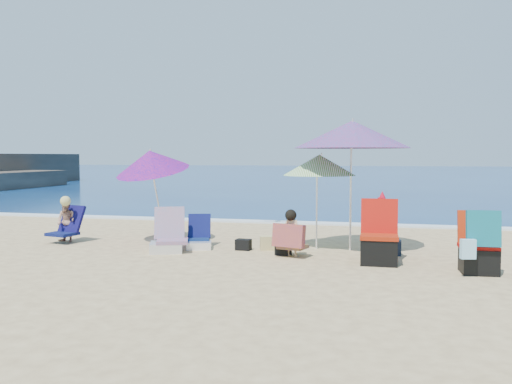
% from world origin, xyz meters
% --- Properties ---
extents(ground, '(120.00, 120.00, 0.00)m').
position_xyz_m(ground, '(0.00, 0.00, 0.00)').
color(ground, '#D8BC84').
rests_on(ground, ground).
extents(sea, '(120.00, 80.00, 0.12)m').
position_xyz_m(sea, '(0.00, 45.00, -0.05)').
color(sea, navy).
rests_on(sea, ground).
extents(foam, '(120.00, 0.50, 0.04)m').
position_xyz_m(foam, '(0.00, 5.10, 0.02)').
color(foam, white).
rests_on(foam, ground).
extents(umbrella_turquoise, '(2.43, 2.43, 2.46)m').
position_xyz_m(umbrella_turquoise, '(1.43, 1.40, 2.17)').
color(umbrella_turquoise, white).
rests_on(umbrella_turquoise, ground).
extents(umbrella_striped, '(1.37, 1.37, 1.83)m').
position_xyz_m(umbrella_striped, '(0.83, 1.43, 1.60)').
color(umbrella_striped, white).
rests_on(umbrella_striped, ground).
extents(umbrella_blue, '(1.91, 1.94, 2.04)m').
position_xyz_m(umbrella_blue, '(-2.55, 1.35, 1.67)').
color(umbrella_blue, white).
rests_on(umbrella_blue, ground).
extents(furled_umbrella, '(0.15, 0.15, 1.18)m').
position_xyz_m(furled_umbrella, '(1.96, 0.63, 0.65)').
color(furled_umbrella, red).
rests_on(furled_umbrella, ground).
extents(chair_navy, '(0.63, 0.76, 0.63)m').
position_xyz_m(chair_navy, '(-1.44, 1.05, 0.17)').
color(chair_navy, '#0D224E').
rests_on(chair_navy, ground).
extents(chair_rainbow, '(0.83, 0.87, 0.81)m').
position_xyz_m(chair_rainbow, '(-1.87, 0.54, 0.21)').
color(chair_rainbow, '#DF5D4E').
rests_on(chair_rainbow, ground).
extents(camp_chair_left, '(0.61, 0.62, 1.06)m').
position_xyz_m(camp_chair_left, '(1.94, 0.29, 0.32)').
color(camp_chair_left, '#A1220B').
rests_on(camp_chair_left, ground).
extents(camp_chair_right, '(0.60, 0.77, 0.98)m').
position_xyz_m(camp_chair_right, '(3.40, -0.14, 0.35)').
color(camp_chair_right, '#B9120D').
rests_on(camp_chair_right, ground).
extents(person_center, '(0.63, 0.60, 0.84)m').
position_xyz_m(person_center, '(0.44, 0.53, 0.41)').
color(person_center, tan).
rests_on(person_center, ground).
extents(person_left, '(0.67, 0.71, 0.96)m').
position_xyz_m(person_left, '(-4.31, 1.07, 0.44)').
color(person_left, tan).
rests_on(person_left, ground).
extents(bag_black_a, '(0.29, 0.22, 0.20)m').
position_xyz_m(bag_black_a, '(-0.55, 1.00, 0.10)').
color(bag_black_a, black).
rests_on(bag_black_a, ground).
extents(bag_tan, '(0.35, 0.29, 0.26)m').
position_xyz_m(bag_tan, '(-0.10, 1.15, 0.13)').
color(bag_tan, tan).
rests_on(bag_tan, ground).
extents(bag_navy_b, '(0.44, 0.36, 0.29)m').
position_xyz_m(bag_navy_b, '(2.11, 1.12, 0.14)').
color(bag_navy_b, '#162131').
rests_on(bag_navy_b, ground).
extents(bag_black_b, '(0.30, 0.24, 0.20)m').
position_xyz_m(bag_black_b, '(0.28, 0.67, 0.10)').
color(bag_black_b, black).
rests_on(bag_black_b, ground).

